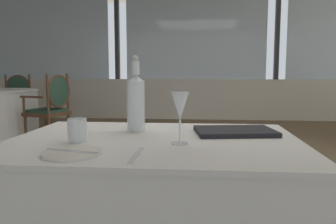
{
  "coord_description": "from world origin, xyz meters",
  "views": [
    {
      "loc": [
        0.08,
        -3.13,
        1.02
      ],
      "look_at": [
        -0.06,
        -1.62,
        0.84
      ],
      "focal_mm": 36.52,
      "sensor_mm": 36.0,
      "label": 1
    }
  ],
  "objects_px": {
    "side_plate": "(72,153)",
    "water_tumbler": "(77,130)",
    "dining_chair_0_0": "(17,97)",
    "water_bottle": "(136,101)",
    "dining_chair_0_2": "(52,104)",
    "menu_book": "(235,131)",
    "wine_glass": "(180,107)"
  },
  "relations": [
    {
      "from": "side_plate",
      "to": "dining_chair_0_0",
      "type": "xyz_separation_m",
      "value": [
        -2.8,
        4.7,
        -0.19
      ]
    },
    {
      "from": "wine_glass",
      "to": "menu_book",
      "type": "xyz_separation_m",
      "value": [
        0.23,
        0.23,
        -0.13
      ]
    },
    {
      "from": "side_plate",
      "to": "water_tumbler",
      "type": "distance_m",
      "value": 0.22
    },
    {
      "from": "wine_glass",
      "to": "water_bottle",
      "type": "bearing_deg",
      "value": 127.93
    },
    {
      "from": "dining_chair_0_0",
      "to": "dining_chair_0_2",
      "type": "height_order",
      "value": "dining_chair_0_2"
    },
    {
      "from": "wine_glass",
      "to": "dining_chair_0_0",
      "type": "distance_m",
      "value": 5.51
    },
    {
      "from": "water_bottle",
      "to": "dining_chair_0_2",
      "type": "bearing_deg",
      "value": 120.1
    },
    {
      "from": "dining_chair_0_0",
      "to": "water_tumbler",
      "type": "bearing_deg",
      "value": 18.07
    },
    {
      "from": "water_bottle",
      "to": "dining_chair_0_2",
      "type": "distance_m",
      "value": 3.42
    },
    {
      "from": "side_plate",
      "to": "water_bottle",
      "type": "relative_size",
      "value": 0.57
    },
    {
      "from": "menu_book",
      "to": "dining_chair_0_0",
      "type": "distance_m",
      "value": 5.45
    },
    {
      "from": "dining_chair_0_2",
      "to": "water_bottle",
      "type": "bearing_deg",
      "value": 136.77
    },
    {
      "from": "side_plate",
      "to": "dining_chair_0_2",
      "type": "relative_size",
      "value": 0.2
    },
    {
      "from": "wine_glass",
      "to": "side_plate",
      "type": "bearing_deg",
      "value": -150.45
    },
    {
      "from": "wine_glass",
      "to": "dining_chair_0_2",
      "type": "bearing_deg",
      "value": 120.83
    },
    {
      "from": "wine_glass",
      "to": "dining_chair_0_0",
      "type": "bearing_deg",
      "value": 124.85
    },
    {
      "from": "water_bottle",
      "to": "dining_chair_0_2",
      "type": "relative_size",
      "value": 0.35
    },
    {
      "from": "side_plate",
      "to": "dining_chair_0_2",
      "type": "bearing_deg",
      "value": 114.86
    },
    {
      "from": "water_bottle",
      "to": "menu_book",
      "type": "xyz_separation_m",
      "value": [
        0.44,
        -0.04,
        -0.13
      ]
    },
    {
      "from": "water_tumbler",
      "to": "dining_chair_0_2",
      "type": "distance_m",
      "value": 3.56
    },
    {
      "from": "water_bottle",
      "to": "dining_chair_0_0",
      "type": "height_order",
      "value": "water_bottle"
    },
    {
      "from": "wine_glass",
      "to": "menu_book",
      "type": "relative_size",
      "value": 0.59
    },
    {
      "from": "menu_book",
      "to": "water_bottle",
      "type": "bearing_deg",
      "value": 166.01
    },
    {
      "from": "wine_glass",
      "to": "dining_chair_0_2",
      "type": "height_order",
      "value": "dining_chair_0_2"
    },
    {
      "from": "water_tumbler",
      "to": "dining_chair_0_0",
      "type": "bearing_deg",
      "value": 121.4
    },
    {
      "from": "water_tumbler",
      "to": "water_bottle",
      "type": "bearing_deg",
      "value": 55.08
    },
    {
      "from": "water_bottle",
      "to": "dining_chair_0_0",
      "type": "xyz_separation_m",
      "value": [
        -2.93,
        4.23,
        -0.32
      ]
    },
    {
      "from": "water_bottle",
      "to": "wine_glass",
      "type": "distance_m",
      "value": 0.35
    },
    {
      "from": "water_bottle",
      "to": "side_plate",
      "type": "bearing_deg",
      "value": -104.84
    },
    {
      "from": "wine_glass",
      "to": "dining_chair_0_0",
      "type": "relative_size",
      "value": 0.2
    },
    {
      "from": "wine_glass",
      "to": "water_tumbler",
      "type": "distance_m",
      "value": 0.41
    },
    {
      "from": "dining_chair_0_0",
      "to": "dining_chair_0_2",
      "type": "relative_size",
      "value": 0.98
    }
  ]
}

